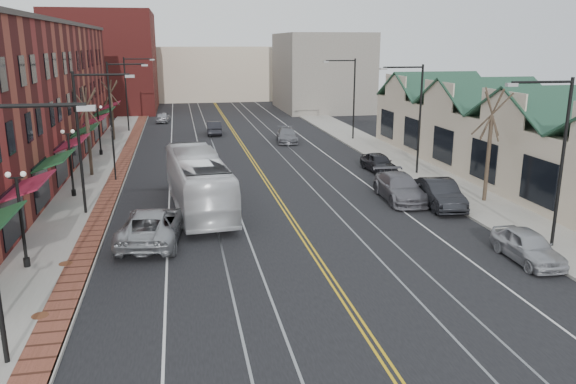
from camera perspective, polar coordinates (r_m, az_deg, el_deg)
name	(u,v)px	position (r m, az deg, el deg)	size (l,w,h in m)	color
ground	(364,331)	(20.16, 7.78, -13.77)	(160.00, 160.00, 0.00)	black
sidewalk_left	(87,196)	(38.39, -19.73, -0.40)	(4.00, 120.00, 0.15)	gray
sidewalk_right	(434,179)	(41.95, 14.64, 1.25)	(4.00, 120.00, 0.15)	gray
building_right	(513,146)	(44.42, 21.85, 4.33)	(8.00, 36.00, 4.60)	beige
backdrop_left	(105,62)	(87.31, -18.08, 12.47)	(14.00, 18.00, 14.00)	maroon
backdrop_mid	(211,73)	(101.99, -7.84, 11.88)	(22.00, 14.00, 9.00)	beige
backdrop_right	(321,72)	(84.43, 3.42, 12.07)	(12.00, 16.00, 11.00)	slate
streetlight_l_0	(3,209)	(18.04, -27.01, -1.55)	(3.33, 0.25, 8.00)	black
streetlight_l_1	(86,128)	(33.40, -19.81, 6.10)	(3.33, 0.25, 8.00)	black
streetlight_l_2	(115,100)	(49.17, -17.14, 8.88)	(3.33, 0.25, 8.00)	black
streetlight_l_3	(130,86)	(65.05, -15.76, 10.30)	(3.33, 0.25, 8.00)	black
streetlight_r_0	(555,146)	(28.72, 25.53, 4.22)	(3.33, 0.25, 8.00)	black
streetlight_r_1	(415,108)	(42.51, 12.75, 8.32)	(3.33, 0.25, 8.00)	black
streetlight_r_2	(350,90)	(57.45, 6.31, 10.22)	(3.33, 0.25, 8.00)	black
lamppost_l_1	(22,222)	(26.67, -25.44, -2.76)	(0.84, 0.28, 4.27)	black
lamppost_l_2	(71,164)	(38.05, -21.19, 2.63)	(0.84, 0.28, 4.27)	black
lamppost_l_3	(99,131)	(51.68, -18.63, 5.86)	(0.84, 0.28, 4.27)	black
tree_left_near	(88,130)	(43.62, -19.66, 5.98)	(1.78, 1.37, 6.48)	#382B21
tree_left_far	(112,109)	(59.39, -17.48, 8.08)	(1.66, 1.28, 6.02)	#382B21
tree_right_mid	(489,143)	(36.29, 19.78, 4.70)	(1.90, 1.46, 6.93)	#382B21
manhole_mid	(40,316)	(22.47, -23.88, -11.40)	(0.60, 0.60, 0.02)	#592D19
manhole_far	(66,264)	(26.96, -21.65, -6.77)	(0.60, 0.60, 0.02)	#592D19
traffic_signal	(113,150)	(41.59, -17.32, 4.14)	(0.18, 0.15, 3.80)	black
transit_bus	(198,182)	(33.69, -9.10, 1.05)	(2.80, 11.98, 3.34)	white
parked_suv	(153,225)	(28.74, -13.60, -3.30)	(2.84, 6.16, 1.71)	#999BA0
parked_car_a	(528,246)	(27.75, 23.17, -5.06)	(1.72, 4.27, 1.46)	#A4A6AB
parked_car_b	(440,194)	(35.03, 15.18, -0.17)	(1.76, 5.04, 1.66)	black
parked_car_c	(400,188)	(35.99, 11.29, 0.44)	(2.30, 5.65, 1.64)	slate
parked_car_d	(379,163)	(43.80, 9.19, 2.97)	(1.70, 4.23, 1.44)	black
distant_car_left	(214,128)	(61.77, -7.51, 6.48)	(1.52, 4.36, 1.44)	black
distant_car_right	(287,135)	(56.34, -0.11, 5.79)	(1.97, 4.84, 1.41)	slate
distant_car_far	(163,117)	(72.51, -12.56, 7.44)	(1.53, 3.80, 1.30)	#9D9EA4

